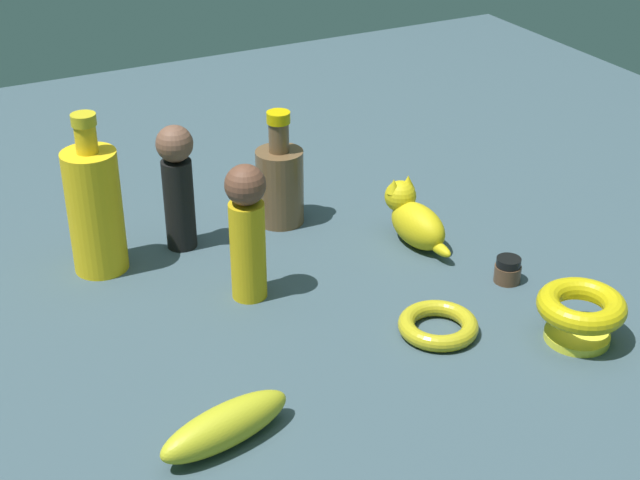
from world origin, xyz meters
name	(u,v)px	position (x,y,z in m)	size (l,w,h in m)	color
ground	(320,292)	(0.00, 0.00, 0.00)	(2.00, 2.00, 0.00)	#384C56
person_figure_adult	(247,229)	(-0.04, -0.08, 0.10)	(0.05, 0.05, 0.19)	gold
person_figure_child	(178,183)	(-0.20, -0.12, 0.10)	(0.06, 0.06, 0.18)	black
bangle	(438,325)	(0.15, 0.09, 0.01)	(0.10, 0.10, 0.02)	gold
nail_polish_jar	(508,270)	(0.09, 0.23, 0.02)	(0.04, 0.04, 0.03)	#523724
bottle_short	(280,182)	(-0.21, 0.04, 0.06)	(0.07, 0.07, 0.17)	brown
cat_figurine	(414,219)	(-0.06, 0.18, 0.04)	(0.14, 0.06, 0.09)	gold
bowl	(581,311)	(0.24, 0.23, 0.04)	(0.11, 0.11, 0.06)	yellow
banana	(225,426)	(0.22, -0.22, 0.02)	(0.15, 0.05, 0.05)	gold
bottle_tall	(95,208)	(-0.19, -0.24, 0.09)	(0.07, 0.07, 0.22)	yellow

